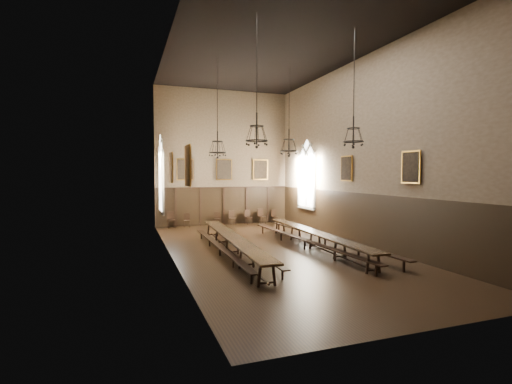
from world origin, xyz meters
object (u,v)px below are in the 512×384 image
bench_left_inner (246,247)px  chair_7 (275,219)px  chair_0 (171,223)px  chair_5 (248,220)px  table_right (315,240)px  chair_4 (232,221)px  bench_left_outer (220,249)px  bench_right_inner (305,243)px  chair_6 (262,219)px  table_left (232,245)px  chandelier_back_left (218,146)px  chair_1 (187,223)px  chair_3 (217,221)px  bench_right_outer (325,240)px  chandelier_front_left (257,132)px  chandelier_front_right (353,133)px  chandelier_back_right (289,146)px

bench_left_inner → chair_7: 10.02m
chair_0 → chair_5: size_ratio=1.08×
table_right → chair_0: bearing=122.4°
table_right → chair_4: chair_4 is taller
bench_left_outer → chair_4: chair_4 is taller
bench_right_inner → chair_6: chair_6 is taller
table_left → chair_5: chair_5 is taller
bench_right_inner → chandelier_back_left: size_ratio=2.21×
chair_1 → chair_5: 4.15m
chair_3 → chair_7: (4.10, 0.01, 0.01)m
chair_4 → chandelier_back_left: chandelier_back_left is taller
bench_right_outer → chandelier_front_left: (-4.49, -2.98, 4.61)m
bench_left_outer → chandelier_back_left: 5.08m
chair_3 → bench_left_inner: bearing=-90.5°
bench_right_inner → chair_0: bearing=119.5°
bench_right_outer → bench_right_inner: bearing=-166.6°
bench_left_outer → chandelier_front_right: size_ratio=2.05×
bench_right_outer → chair_5: 8.55m
table_left → bench_left_outer: 0.56m
bench_right_outer → chair_4: 8.76m
table_left → chair_6: chair_6 is taller
chair_0 → chandelier_front_right: (5.66, -11.40, 4.68)m
chair_4 → chandelier_front_left: bearing=-107.1°
bench_left_outer → table_right: bearing=0.5°
chair_7 → chandelier_back_right: (-1.62, -5.90, 4.64)m
bench_left_inner → chandelier_back_left: bearing=108.3°
chair_0 → chair_6: size_ratio=1.03×
table_right → bench_left_inner: (-3.31, 0.06, -0.13)m
bench_right_outer → chair_3: chair_3 is taller
chair_5 → chair_6: (0.97, -0.01, 0.01)m
bench_left_inner → chair_3: bearing=84.7°
bench_right_outer → chair_6: size_ratio=10.67×
chandelier_back_left → chandelier_front_left: bearing=-87.6°
chandelier_front_right → bench_right_inner: bearing=105.0°
table_right → chair_4: (-1.50, 8.72, -0.11)m
chair_5 → chair_7: bearing=-11.7°
chair_7 → chandelier_front_right: bearing=-112.3°
chandelier_back_left → chandelier_front_right: 6.50m
table_right → chair_0: 10.28m
chair_1 → chair_7: 6.12m
bench_right_outer → chair_1: (-5.18, 8.52, -0.04)m
bench_left_outer → chair_1: (-0.01, 8.79, 0.00)m
chair_1 → chair_3: chair_3 is taller
table_right → bench_left_inner: size_ratio=1.09×
chandelier_front_right → table_right: bearing=93.1°
chair_4 → chandelier_front_right: 12.48m
chair_0 → chandelier_front_right: chandelier_front_right is taller
chair_4 → chandelier_back_left: bearing=-117.0°
table_left → chair_5: bearing=67.5°
chair_5 → chair_7: chair_5 is taller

